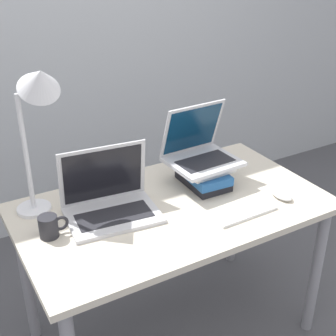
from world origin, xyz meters
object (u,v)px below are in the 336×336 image
(book_stack, at_px, (203,174))
(wireless_keyboard, at_px, (242,211))
(mouse, at_px, (282,195))
(desk_lamp, at_px, (38,99))
(laptop_on_books, at_px, (200,150))
(laptop_left, at_px, (110,201))
(mug, at_px, (50,226))

(book_stack, relative_size, wireless_keyboard, 0.93)
(wireless_keyboard, xyz_separation_m, mouse, (0.22, 0.01, 0.01))
(mouse, relative_size, desk_lamp, 0.18)
(laptop_on_books, relative_size, mouse, 2.78)
(laptop_left, distance_m, laptop_on_books, 0.48)
(mouse, distance_m, desk_lamp, 1.09)
(mug, bearing_deg, mouse, -12.85)
(mouse, bearing_deg, mug, 167.15)
(wireless_keyboard, distance_m, mouse, 0.22)
(book_stack, height_order, mug, book_stack)
(wireless_keyboard, bearing_deg, mug, 162.92)
(laptop_on_books, relative_size, desk_lamp, 0.49)
(wireless_keyboard, height_order, mug, mug)
(mouse, bearing_deg, laptop_left, 159.63)
(book_stack, bearing_deg, laptop_left, -178.65)
(laptop_on_books, height_order, mouse, laptop_on_books)
(laptop_on_books, xyz_separation_m, mouse, (0.23, -0.31, -0.14))
(laptop_left, distance_m, mug, 0.27)
(wireless_keyboard, xyz_separation_m, desk_lamp, (-0.67, 0.41, 0.47))
(laptop_left, xyz_separation_m, wireless_keyboard, (0.47, -0.27, -0.05))
(mouse, relative_size, mug, 0.97)
(laptop_on_books, distance_m, mouse, 0.41)
(laptop_on_books, bearing_deg, laptop_left, -173.90)
(mouse, height_order, desk_lamp, desk_lamp)
(mouse, height_order, mug, mug)
(book_stack, height_order, mouse, book_stack)
(laptop_left, distance_m, book_stack, 0.47)
(mug, bearing_deg, desk_lamp, 70.53)
(laptop_left, distance_m, mouse, 0.74)
(laptop_left, bearing_deg, mug, -171.48)
(mouse, bearing_deg, book_stack, 130.47)
(laptop_left, relative_size, laptop_on_books, 1.26)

